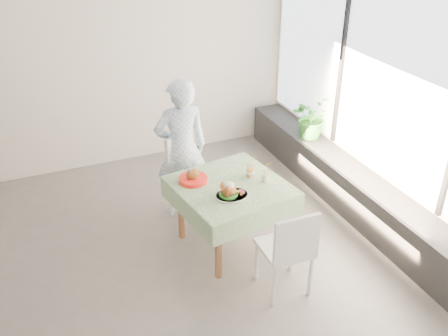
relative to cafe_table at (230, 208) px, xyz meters
name	(u,v)px	position (x,y,z in m)	size (l,w,h in m)	color
floor	(122,282)	(-1.20, -0.13, -0.46)	(6.00, 6.00, 0.00)	#5A5755
wall_back	(65,68)	(-1.20, 2.37, 0.94)	(6.00, 0.02, 2.80)	white
wall_right	(394,101)	(1.80, -0.13, 0.94)	(0.02, 5.00, 2.80)	white
window_pane	(396,78)	(1.77, -0.13, 1.19)	(0.01, 4.80, 2.18)	#D1E0F9
window_ledge	(363,199)	(1.60, -0.13, -0.21)	(0.40, 4.80, 0.50)	black
cafe_table	(230,208)	(0.00, 0.00, 0.00)	(1.19, 1.19, 0.74)	brown
chair_far	(195,190)	(-0.13, 0.72, -0.16)	(0.64, 0.64, 0.98)	white
chair_near	(284,264)	(0.19, -0.81, -0.18)	(0.44, 0.44, 0.92)	white
diner	(181,149)	(-0.24, 0.81, 0.36)	(0.60, 0.39, 1.63)	#93BEEC
main_dish	(230,192)	(-0.09, -0.20, 0.34)	(0.32, 0.32, 0.17)	white
juice_cup_orange	(250,171)	(0.25, 0.08, 0.34)	(0.09, 0.09, 0.26)	white
juice_cup_lemonade	(266,177)	(0.35, -0.08, 0.34)	(0.09, 0.09, 0.24)	white
second_dish	(193,178)	(-0.32, 0.21, 0.32)	(0.29, 0.29, 0.14)	red
potted_plant	(311,117)	(1.61, 1.08, 0.32)	(0.51, 0.44, 0.56)	#2E7025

